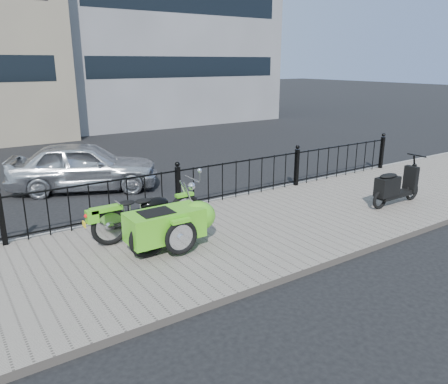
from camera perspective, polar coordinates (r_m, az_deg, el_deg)
ground at (r=8.70m, az=-1.84°, el=-5.28°), size 120.00×120.00×0.00m
sidewalk at (r=8.29m, az=0.01°, el=-5.97°), size 30.00×3.80×0.12m
curb at (r=9.86m, az=-6.31°, el=-2.33°), size 30.00×0.10×0.12m
iron_fence at (r=9.58m, az=-6.01°, el=0.42°), size 14.11×0.11×1.08m
motorcycle_sidecar at (r=7.70m, az=-7.02°, el=-3.65°), size 2.28×1.48×0.98m
scooter at (r=10.53m, az=21.35°, el=0.59°), size 1.62×0.47×1.09m
spare_tire at (r=7.33m, az=-9.87°, el=-5.92°), size 0.70×0.15×0.70m
sedan_car at (r=11.96m, az=-17.82°, el=3.25°), size 4.05×2.89×1.28m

